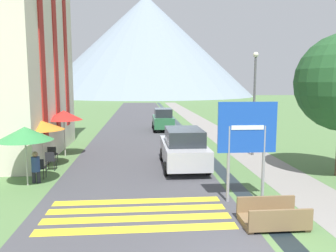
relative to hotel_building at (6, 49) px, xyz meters
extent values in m
plane|color=#517542|center=(9.40, 8.00, -5.66)|extent=(160.00, 160.00, 0.00)
cube|color=#424247|center=(6.90, 18.00, -5.65)|extent=(6.40, 60.00, 0.01)
cube|color=gray|center=(13.00, 18.00, -5.65)|extent=(2.20, 60.00, 0.01)
cube|color=black|center=(10.60, 18.00, -5.65)|extent=(0.60, 60.00, 0.00)
cube|color=yellow|center=(6.90, -9.90, -5.65)|extent=(5.44, 0.44, 0.01)
cube|color=yellow|center=(6.90, -9.20, -5.65)|extent=(5.44, 0.44, 0.01)
cube|color=yellow|center=(6.90, -8.50, -5.65)|extent=(5.44, 0.44, 0.01)
cube|color=yellow|center=(6.90, -7.80, -5.65)|extent=(5.44, 0.44, 0.01)
cone|color=gray|center=(9.13, 87.20, 9.79)|extent=(66.42, 66.42, 30.90)
cube|color=beige|center=(0.00, 0.00, -0.43)|extent=(5.06, 8.93, 10.45)
cube|color=maroon|center=(2.55, -2.46, -0.43)|extent=(0.06, 0.70, 7.83)
cube|color=maroon|center=(2.55, 0.00, -0.43)|extent=(0.06, 0.70, 7.83)
cube|color=maroon|center=(2.55, 2.46, -0.43)|extent=(0.06, 0.70, 7.83)
cylinder|color=gray|center=(9.85, -8.06, -4.40)|extent=(0.10, 0.10, 2.51)
cylinder|color=gray|center=(11.03, -8.06, -4.40)|extent=(0.10, 0.10, 2.51)
cube|color=#1947B7|center=(10.44, -8.08, -3.19)|extent=(1.93, 0.05, 1.64)
cube|color=white|center=(10.44, -8.11, -3.19)|extent=(1.06, 0.02, 0.14)
cube|color=brown|center=(10.60, -9.96, -5.52)|extent=(1.70, 1.10, 0.12)
cube|color=brown|center=(10.60, -10.47, -5.23)|extent=(1.70, 0.08, 0.45)
cube|color=brown|center=(10.60, -9.45, -5.23)|extent=(1.70, 0.08, 0.45)
cube|color=brown|center=(9.83, -9.96, -5.62)|extent=(0.16, 0.99, 0.08)
cube|color=brown|center=(11.37, -9.96, -5.62)|extent=(0.16, 0.99, 0.08)
cube|color=#B2B2B7|center=(9.00, -3.42, -4.94)|extent=(1.87, 4.50, 0.84)
cube|color=#23282D|center=(9.00, -3.65, -4.18)|extent=(1.59, 2.48, 0.68)
cylinder|color=black|center=(8.10, -2.03, -5.36)|extent=(0.18, 0.60, 0.60)
cylinder|color=black|center=(9.89, -2.03, -5.36)|extent=(0.18, 0.60, 0.60)
cylinder|color=black|center=(8.10, -4.82, -5.36)|extent=(0.18, 0.60, 0.60)
cylinder|color=black|center=(9.89, -4.82, -5.36)|extent=(0.18, 0.60, 0.60)
cube|color=#28663D|center=(8.88, 8.70, -4.94)|extent=(1.60, 3.86, 0.84)
cube|color=#23282D|center=(8.88, 8.51, -4.18)|extent=(1.36, 2.12, 0.68)
cylinder|color=black|center=(8.12, 9.90, -5.36)|extent=(0.18, 0.60, 0.60)
cylinder|color=black|center=(9.64, 9.90, -5.36)|extent=(0.18, 0.60, 0.60)
cylinder|color=black|center=(8.12, 7.51, -5.36)|extent=(0.18, 0.60, 0.60)
cylinder|color=black|center=(9.64, 7.51, -5.36)|extent=(0.18, 0.60, 0.60)
cube|color=#232328|center=(2.76, -2.23, -5.21)|extent=(0.40, 0.40, 0.04)
cube|color=#232328|center=(2.76, -2.41, -5.01)|extent=(0.40, 0.04, 0.40)
cylinder|color=#232328|center=(2.59, -2.06, -5.43)|extent=(0.03, 0.03, 0.45)
cylinder|color=#232328|center=(2.93, -2.06, -5.43)|extent=(0.03, 0.03, 0.45)
cylinder|color=#232328|center=(2.59, -2.40, -5.43)|extent=(0.03, 0.03, 0.45)
cylinder|color=#232328|center=(2.93, -2.40, -5.43)|extent=(0.03, 0.03, 0.45)
cube|color=#232328|center=(2.93, -4.84, -5.21)|extent=(0.40, 0.40, 0.04)
cube|color=#232328|center=(2.93, -5.02, -5.01)|extent=(0.40, 0.04, 0.40)
cylinder|color=#232328|center=(2.76, -4.67, -5.43)|extent=(0.03, 0.03, 0.45)
cylinder|color=#232328|center=(3.10, -4.67, -5.43)|extent=(0.03, 0.03, 0.45)
cylinder|color=#232328|center=(2.76, -5.01, -5.43)|extent=(0.03, 0.03, 0.45)
cylinder|color=#232328|center=(3.10, -5.01, -5.43)|extent=(0.03, 0.03, 0.45)
cube|color=#232328|center=(3.01, -3.51, -5.21)|extent=(0.40, 0.40, 0.04)
cube|color=#232328|center=(3.01, -3.69, -5.01)|extent=(0.40, 0.04, 0.40)
cylinder|color=#232328|center=(2.84, -3.34, -5.43)|extent=(0.03, 0.03, 0.45)
cylinder|color=#232328|center=(3.18, -3.34, -5.43)|extent=(0.03, 0.03, 0.45)
cylinder|color=#232328|center=(2.84, -3.68, -5.43)|extent=(0.03, 0.03, 0.45)
cylinder|color=#232328|center=(3.18, -3.68, -5.43)|extent=(0.03, 0.03, 0.45)
cylinder|color=#B7B2A8|center=(2.69, -5.69, -4.61)|extent=(0.06, 0.06, 2.10)
cone|color=#338442|center=(2.69, -5.69, -3.66)|extent=(2.05, 2.05, 0.52)
cylinder|color=#B7B2A8|center=(2.52, -3.04, -4.61)|extent=(0.06, 0.06, 2.08)
cone|color=orange|center=(2.52, -3.04, -3.67)|extent=(2.05, 2.05, 0.42)
cylinder|color=#B7B2A8|center=(2.99, -0.65, -4.50)|extent=(0.06, 0.06, 2.30)
cone|color=red|center=(2.99, -0.65, -3.45)|extent=(1.94, 1.94, 0.50)
cylinder|color=#282833|center=(2.85, -5.43, -5.43)|extent=(0.14, 0.14, 0.46)
cylinder|color=#282833|center=(3.03, -5.43, -5.43)|extent=(0.14, 0.14, 0.46)
cylinder|color=navy|center=(2.94, -5.43, -4.91)|extent=(0.32, 0.32, 0.58)
sphere|color=#9E755B|center=(2.94, -5.43, -4.52)|extent=(0.22, 0.22, 0.22)
cylinder|color=#282833|center=(2.26, -4.26, -5.43)|extent=(0.14, 0.14, 0.46)
cylinder|color=#282833|center=(2.44, -4.26, -5.43)|extent=(0.14, 0.14, 0.46)
cylinder|color=#4C4C56|center=(2.35, -4.26, -4.92)|extent=(0.32, 0.32, 0.55)
sphere|color=tan|center=(2.35, -4.26, -4.54)|extent=(0.22, 0.22, 0.22)
cylinder|color=#282833|center=(2.21, -2.32, -5.17)|extent=(0.14, 0.14, 0.97)
cylinder|color=#282833|center=(2.39, -2.32, -5.17)|extent=(0.14, 0.14, 0.97)
cylinder|color=gray|center=(2.30, -2.32, -4.36)|extent=(0.32, 0.32, 0.64)
sphere|color=beige|center=(2.30, -2.32, -3.94)|extent=(0.22, 0.22, 0.22)
cylinder|color=#515156|center=(13.08, -1.22, -3.04)|extent=(0.12, 0.12, 5.24)
sphere|color=silver|center=(13.08, -1.22, -0.30)|extent=(0.28, 0.28, 0.28)
camera|label=1|loc=(7.02, -18.23, -1.79)|focal=35.00mm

